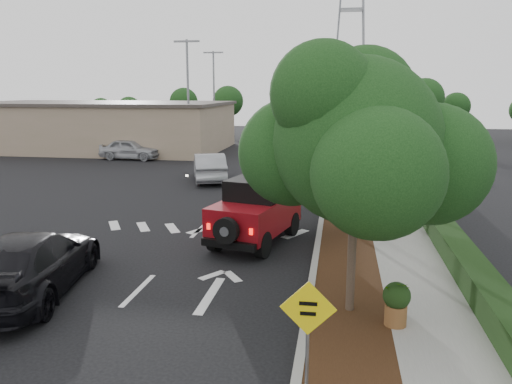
% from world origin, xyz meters
% --- Properties ---
extents(ground, '(120.00, 120.00, 0.00)m').
position_xyz_m(ground, '(0.00, 0.00, 0.00)').
color(ground, black).
rests_on(ground, ground).
extents(curb, '(0.20, 70.00, 0.15)m').
position_xyz_m(curb, '(4.60, 12.00, 0.07)').
color(curb, '#9E9B93').
rests_on(curb, ground).
extents(planting_strip, '(1.80, 70.00, 0.12)m').
position_xyz_m(planting_strip, '(5.60, 12.00, 0.06)').
color(planting_strip, black).
rests_on(planting_strip, ground).
extents(sidewalk, '(2.00, 70.00, 0.12)m').
position_xyz_m(sidewalk, '(7.50, 12.00, 0.06)').
color(sidewalk, gray).
rests_on(sidewalk, ground).
extents(hedge, '(0.80, 70.00, 0.80)m').
position_xyz_m(hedge, '(8.90, 12.00, 0.40)').
color(hedge, black).
rests_on(hedge, ground).
extents(commercial_building, '(22.00, 12.00, 4.00)m').
position_xyz_m(commercial_building, '(-16.00, 30.00, 2.00)').
color(commercial_building, gray).
rests_on(commercial_building, ground).
extents(transmission_tower, '(7.00, 4.00, 28.00)m').
position_xyz_m(transmission_tower, '(6.00, 48.00, 0.00)').
color(transmission_tower, slate).
rests_on(transmission_tower, ground).
extents(street_tree_near, '(3.80, 3.80, 5.92)m').
position_xyz_m(street_tree_near, '(5.60, -0.50, 0.00)').
color(street_tree_near, black).
rests_on(street_tree_near, ground).
extents(street_tree_mid, '(3.20, 3.20, 5.32)m').
position_xyz_m(street_tree_mid, '(5.60, 6.50, 0.00)').
color(street_tree_mid, black).
rests_on(street_tree_mid, ground).
extents(street_tree_far, '(3.40, 3.40, 5.62)m').
position_xyz_m(street_tree_far, '(5.60, 13.00, 0.00)').
color(street_tree_far, black).
rests_on(street_tree_far, ground).
extents(light_pole_a, '(2.00, 0.22, 9.00)m').
position_xyz_m(light_pole_a, '(-6.50, 26.00, 0.00)').
color(light_pole_a, slate).
rests_on(light_pole_a, ground).
extents(light_pole_b, '(2.00, 0.22, 9.00)m').
position_xyz_m(light_pole_b, '(-7.50, 38.00, 0.00)').
color(light_pole_b, slate).
rests_on(light_pole_b, ground).
extents(red_jeep, '(2.89, 4.64, 2.27)m').
position_xyz_m(red_jeep, '(2.47, 4.92, 1.16)').
color(red_jeep, black).
rests_on(red_jeep, ground).
extents(silver_suv_ahead, '(3.91, 5.47, 1.38)m').
position_xyz_m(silver_suv_ahead, '(1.62, 11.83, 0.69)').
color(silver_suv_ahead, '#9E9FA5').
rests_on(silver_suv_ahead, ground).
extents(black_suv_oncoming, '(3.34, 6.10, 1.67)m').
position_xyz_m(black_suv_oncoming, '(-2.71, -0.63, 0.84)').
color(black_suv_oncoming, black).
rests_on(black_suv_oncoming, ground).
extents(silver_sedan_oncoming, '(3.19, 5.24, 1.63)m').
position_xyz_m(silver_sedan_oncoming, '(-2.30, 16.25, 0.82)').
color(silver_sedan_oncoming, '#989AA0').
rests_on(silver_sedan_oncoming, ground).
extents(parked_suv, '(4.71, 2.09, 1.58)m').
position_xyz_m(parked_suv, '(-10.59, 23.93, 0.79)').
color(parked_suv, '#A3A5AB').
rests_on(parked_suv, ground).
extents(speed_hump_sign, '(0.97, 0.08, 2.07)m').
position_xyz_m(speed_hump_sign, '(4.80, -4.02, 1.43)').
color(speed_hump_sign, slate).
rests_on(speed_hump_sign, ground).
extents(terracotta_planter, '(0.62, 0.62, 1.07)m').
position_xyz_m(terracotta_planter, '(6.60, -1.16, 0.72)').
color(terracotta_planter, brown).
rests_on(terracotta_planter, ground).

